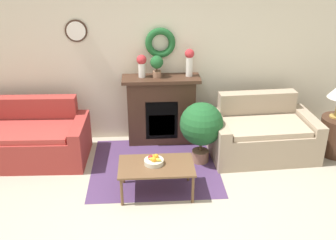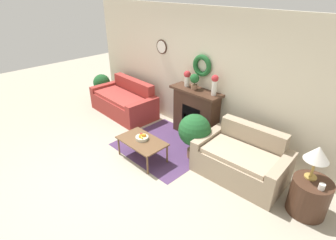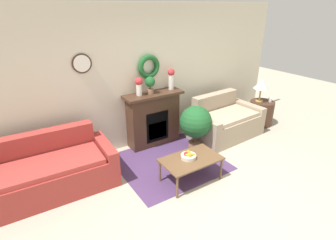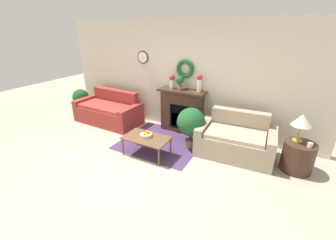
{
  "view_description": "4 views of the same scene",
  "coord_description": "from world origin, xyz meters",
  "px_view_note": "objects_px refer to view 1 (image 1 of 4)",
  "views": [
    {
      "loc": [
        -0.12,
        -3.51,
        2.98
      ],
      "look_at": [
        0.18,
        1.15,
        0.82
      ],
      "focal_mm": 42.0,
      "sensor_mm": 36.0,
      "label": 1
    },
    {
      "loc": [
        3.35,
        -1.92,
        3.06
      ],
      "look_at": [
        0.18,
        1.23,
        0.72
      ],
      "focal_mm": 28.0,
      "sensor_mm": 36.0,
      "label": 2
    },
    {
      "loc": [
        -2.23,
        -2.08,
        2.63
      ],
      "look_at": [
        -0.12,
        1.2,
        0.92
      ],
      "focal_mm": 28.0,
      "sensor_mm": 36.0,
      "label": 3
    },
    {
      "loc": [
        2.34,
        -2.69,
        2.53
      ],
      "look_at": [
        0.3,
        1.09,
        0.71
      ],
      "focal_mm": 24.0,
      "sensor_mm": 36.0,
      "label": 4
    }
  ],
  "objects_px": {
    "fireplace": "(161,109)",
    "potted_plant_on_mantel": "(157,64)",
    "vase_on_mantel_left": "(142,64)",
    "loveseat_right": "(262,135)",
    "fruit_bowl": "(154,161)",
    "couch_left": "(24,140)",
    "vase_on_mantel_right": "(189,60)",
    "potted_plant_floor_by_loveseat": "(201,125)",
    "coffee_table": "(157,168)"
  },
  "relations": [
    {
      "from": "couch_left",
      "to": "vase_on_mantel_right",
      "type": "distance_m",
      "value": 2.7
    },
    {
      "from": "vase_on_mantel_right",
      "to": "coffee_table",
      "type": "bearing_deg",
      "value": -111.26
    },
    {
      "from": "fireplace",
      "to": "vase_on_mantel_left",
      "type": "bearing_deg",
      "value": 178.89
    },
    {
      "from": "loveseat_right",
      "to": "fruit_bowl",
      "type": "height_order",
      "value": "loveseat_right"
    },
    {
      "from": "couch_left",
      "to": "vase_on_mantel_left",
      "type": "distance_m",
      "value": 2.05
    },
    {
      "from": "coffee_table",
      "to": "fruit_bowl",
      "type": "distance_m",
      "value": 0.1
    },
    {
      "from": "coffee_table",
      "to": "potted_plant_on_mantel",
      "type": "xyz_separation_m",
      "value": [
        0.07,
        1.41,
        0.92
      ]
    },
    {
      "from": "fireplace",
      "to": "coffee_table",
      "type": "relative_size",
      "value": 1.24
    },
    {
      "from": "loveseat_right",
      "to": "potted_plant_floor_by_loveseat",
      "type": "relative_size",
      "value": 1.72
    },
    {
      "from": "fireplace",
      "to": "fruit_bowl",
      "type": "relative_size",
      "value": 4.77
    },
    {
      "from": "potted_plant_on_mantel",
      "to": "loveseat_right",
      "type": "bearing_deg",
      "value": -17.75
    },
    {
      "from": "vase_on_mantel_left",
      "to": "vase_on_mantel_right",
      "type": "height_order",
      "value": "vase_on_mantel_right"
    },
    {
      "from": "coffee_table",
      "to": "potted_plant_floor_by_loveseat",
      "type": "distance_m",
      "value": 1.02
    },
    {
      "from": "loveseat_right",
      "to": "vase_on_mantel_right",
      "type": "height_order",
      "value": "vase_on_mantel_right"
    },
    {
      "from": "coffee_table",
      "to": "vase_on_mantel_right",
      "type": "relative_size",
      "value": 2.28
    },
    {
      "from": "coffee_table",
      "to": "potted_plant_floor_by_loveseat",
      "type": "xyz_separation_m",
      "value": [
        0.67,
        0.74,
        0.21
      ]
    },
    {
      "from": "vase_on_mantel_left",
      "to": "potted_plant_floor_by_loveseat",
      "type": "height_order",
      "value": "vase_on_mantel_left"
    },
    {
      "from": "vase_on_mantel_right",
      "to": "couch_left",
      "type": "bearing_deg",
      "value": -169.84
    },
    {
      "from": "potted_plant_floor_by_loveseat",
      "to": "loveseat_right",
      "type": "bearing_deg",
      "value": 10.33
    },
    {
      "from": "coffee_table",
      "to": "vase_on_mantel_left",
      "type": "bearing_deg",
      "value": 96.22
    },
    {
      "from": "vase_on_mantel_left",
      "to": "vase_on_mantel_right",
      "type": "bearing_deg",
      "value": 0.0
    },
    {
      "from": "vase_on_mantel_left",
      "to": "potted_plant_on_mantel",
      "type": "relative_size",
      "value": 1.04
    },
    {
      "from": "fireplace",
      "to": "couch_left",
      "type": "xyz_separation_m",
      "value": [
        -2.03,
        -0.43,
        -0.24
      ]
    },
    {
      "from": "couch_left",
      "to": "potted_plant_floor_by_loveseat",
      "type": "xyz_separation_m",
      "value": [
        2.57,
        -0.24,
        0.27
      ]
    },
    {
      "from": "fireplace",
      "to": "coffee_table",
      "type": "bearing_deg",
      "value": -95.19
    },
    {
      "from": "potted_plant_floor_by_loveseat",
      "to": "couch_left",
      "type": "bearing_deg",
      "value": 174.56
    },
    {
      "from": "vase_on_mantel_left",
      "to": "potted_plant_on_mantel",
      "type": "xyz_separation_m",
      "value": [
        0.22,
        -0.02,
        -0.0
      ]
    },
    {
      "from": "couch_left",
      "to": "coffee_table",
      "type": "bearing_deg",
      "value": -25.65
    },
    {
      "from": "loveseat_right",
      "to": "coffee_table",
      "type": "distance_m",
      "value": 1.85
    },
    {
      "from": "couch_left",
      "to": "potted_plant_floor_by_loveseat",
      "type": "distance_m",
      "value": 2.59
    },
    {
      "from": "loveseat_right",
      "to": "potted_plant_floor_by_loveseat",
      "type": "bearing_deg",
      "value": -172.84
    },
    {
      "from": "fireplace",
      "to": "vase_on_mantel_right",
      "type": "distance_m",
      "value": 0.89
    },
    {
      "from": "loveseat_right",
      "to": "potted_plant_floor_by_loveseat",
      "type": "height_order",
      "value": "potted_plant_floor_by_loveseat"
    },
    {
      "from": "fireplace",
      "to": "potted_plant_on_mantel",
      "type": "height_order",
      "value": "potted_plant_on_mantel"
    },
    {
      "from": "fireplace",
      "to": "coffee_table",
      "type": "height_order",
      "value": "fireplace"
    },
    {
      "from": "coffee_table",
      "to": "potted_plant_on_mantel",
      "type": "bearing_deg",
      "value": 87.28
    },
    {
      "from": "fireplace",
      "to": "potted_plant_on_mantel",
      "type": "xyz_separation_m",
      "value": [
        -0.06,
        -0.01,
        0.74
      ]
    },
    {
      "from": "loveseat_right",
      "to": "vase_on_mantel_right",
      "type": "bearing_deg",
      "value": 150.84
    },
    {
      "from": "fruit_bowl",
      "to": "potted_plant_on_mantel",
      "type": "distance_m",
      "value": 1.61
    },
    {
      "from": "fireplace",
      "to": "potted_plant_on_mantel",
      "type": "relative_size",
      "value": 3.57
    },
    {
      "from": "potted_plant_on_mantel",
      "to": "coffee_table",
      "type": "bearing_deg",
      "value": -92.72
    },
    {
      "from": "couch_left",
      "to": "vase_on_mantel_left",
      "type": "height_order",
      "value": "vase_on_mantel_left"
    },
    {
      "from": "coffee_table",
      "to": "potted_plant_on_mantel",
      "type": "relative_size",
      "value": 2.88
    },
    {
      "from": "loveseat_right",
      "to": "vase_on_mantel_right",
      "type": "distance_m",
      "value": 1.55
    },
    {
      "from": "vase_on_mantel_left",
      "to": "fruit_bowl",
      "type": "bearing_deg",
      "value": -84.94
    },
    {
      "from": "couch_left",
      "to": "fruit_bowl",
      "type": "bearing_deg",
      "value": -25.28
    },
    {
      "from": "potted_plant_on_mantel",
      "to": "potted_plant_floor_by_loveseat",
      "type": "distance_m",
      "value": 1.14
    },
    {
      "from": "coffee_table",
      "to": "fruit_bowl",
      "type": "height_order",
      "value": "fruit_bowl"
    },
    {
      "from": "couch_left",
      "to": "potted_plant_floor_by_loveseat",
      "type": "height_order",
      "value": "potted_plant_floor_by_loveseat"
    },
    {
      "from": "vase_on_mantel_right",
      "to": "potted_plant_floor_by_loveseat",
      "type": "xyz_separation_m",
      "value": [
        0.11,
        -0.68,
        -0.75
      ]
    }
  ]
}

